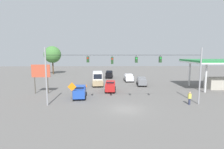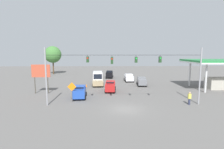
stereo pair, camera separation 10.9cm
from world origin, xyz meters
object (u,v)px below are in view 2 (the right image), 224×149
(traffic_cone_fifth, at_px, (86,85))
(sedan_red_withflow_mid, at_px, (110,86))
(sedan_grey_oncoming_far, at_px, (142,81))
(traffic_cone_fourth, at_px, (85,88))
(tree_horizon_left, at_px, (53,55))
(traffic_cone_nearest, at_px, (78,96))
(pedestrian, at_px, (189,98))
(box_truck_tan_withflow_far, at_px, (98,78))
(overhead_signal_span, at_px, (124,70))
(sedan_black_withflow_deep, at_px, (109,74))
(work_zone_sign, at_px, (72,88))
(traffic_cone_second, at_px, (81,93))
(gas_station, at_px, (219,68))
(sedan_blue_parked_shoulder, at_px, (80,91))
(roadside_billboard, at_px, (41,73))
(sedan_white_oncoming_deep, at_px, (129,77))
(traffic_cone_third, at_px, (83,90))

(traffic_cone_fifth, bearing_deg, sedan_red_withflow_mid, 139.52)
(sedan_grey_oncoming_far, bearing_deg, sedan_red_withflow_mid, 38.81)
(traffic_cone_fourth, bearing_deg, tree_horizon_left, -61.14)
(traffic_cone_nearest, bearing_deg, pedestrian, 166.18)
(box_truck_tan_withflow_far, xyz_separation_m, tree_horizon_left, (15.63, -19.09, 5.03))
(overhead_signal_span, height_order, sedan_black_withflow_deep, overhead_signal_span)
(work_zone_sign, bearing_deg, traffic_cone_second, -98.30)
(gas_station, height_order, tree_horizon_left, tree_horizon_left)
(sedan_red_withflow_mid, relative_size, traffic_cone_fifth, 7.54)
(traffic_cone_fifth, bearing_deg, sedan_grey_oncoming_far, -173.79)
(sedan_red_withflow_mid, relative_size, pedestrian, 2.53)
(sedan_black_withflow_deep, distance_m, pedestrian, 28.07)
(sedan_blue_parked_shoulder, xyz_separation_m, gas_station, (-26.06, -6.21, 3.15))
(sedan_black_withflow_deep, bearing_deg, traffic_cone_nearest, 76.93)
(sedan_grey_oncoming_far, distance_m, gas_station, 15.16)
(sedan_red_withflow_mid, distance_m, roadside_billboard, 12.35)
(sedan_black_withflow_deep, relative_size, traffic_cone_fifth, 7.61)
(overhead_signal_span, relative_size, tree_horizon_left, 2.28)
(work_zone_sign, bearing_deg, box_truck_tan_withflow_far, -102.01)
(roadside_billboard, bearing_deg, overhead_signal_span, 152.77)
(pedestrian, bearing_deg, roadside_billboard, -17.73)
(traffic_cone_second, bearing_deg, work_zone_sign, 81.70)
(roadside_billboard, distance_m, pedestrian, 23.88)
(traffic_cone_nearest, height_order, pedestrian, pedestrian)
(sedan_grey_oncoming_far, bearing_deg, roadside_billboard, 20.21)
(traffic_cone_second, distance_m, gas_station, 26.85)
(roadside_billboard, relative_size, pedestrian, 2.81)
(sedan_grey_oncoming_far, xyz_separation_m, box_truck_tan_withflow_far, (9.56, -1.49, 0.43))
(sedan_blue_parked_shoulder, bearing_deg, sedan_red_withflow_mid, -137.13)
(sedan_black_withflow_deep, bearing_deg, traffic_cone_second, 75.83)
(overhead_signal_span, distance_m, sedan_white_oncoming_deep, 20.07)
(sedan_grey_oncoming_far, height_order, box_truck_tan_withflow_far, box_truck_tan_withflow_far)
(traffic_cone_nearest, bearing_deg, box_truck_tan_withflow_far, -101.56)
(traffic_cone_second, relative_size, traffic_cone_fourth, 1.00)
(sedan_grey_oncoming_far, distance_m, sedan_red_withflow_mid, 8.78)
(work_zone_sign, bearing_deg, roadside_billboard, -40.21)
(traffic_cone_second, bearing_deg, traffic_cone_fourth, -91.21)
(tree_horizon_left, bearing_deg, traffic_cone_nearest, 113.18)
(sedan_blue_parked_shoulder, distance_m, tree_horizon_left, 33.90)
(sedan_white_oncoming_deep, xyz_separation_m, traffic_cone_fifth, (9.65, 6.79, -0.66))
(traffic_cone_third, bearing_deg, traffic_cone_second, 88.11)
(roadside_billboard, xyz_separation_m, tree_horizon_left, (6.35, -27.51, 2.85))
(gas_station, bearing_deg, overhead_signal_span, 27.39)
(sedan_grey_oncoming_far, distance_m, traffic_cone_nearest, 15.80)
(traffic_cone_nearest, bearing_deg, sedan_blue_parked_shoulder, -133.60)
(sedan_white_oncoming_deep, xyz_separation_m, traffic_cone_third, (9.68, 11.32, -0.66))
(overhead_signal_span, distance_m, work_zone_sign, 8.00)
(roadside_billboard, bearing_deg, traffic_cone_fourth, -155.25)
(overhead_signal_span, bearing_deg, traffic_cone_second, -40.40)
(tree_horizon_left, bearing_deg, sedan_grey_oncoming_far, 140.75)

